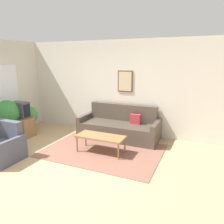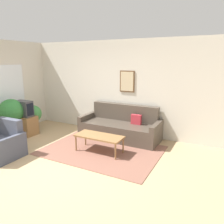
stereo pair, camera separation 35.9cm
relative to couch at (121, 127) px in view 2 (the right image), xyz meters
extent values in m
plane|color=tan|center=(-0.61, -2.16, -0.31)|extent=(16.00, 16.00, 0.00)
cube|color=brown|center=(-0.02, -1.02, -0.30)|extent=(2.76, 1.95, 0.01)
cube|color=beige|center=(-0.61, 0.46, 1.04)|extent=(8.00, 0.06, 2.70)
cube|color=brown|center=(0.00, 0.42, 1.24)|extent=(0.44, 0.03, 0.60)
cube|color=#CCB78E|center=(0.00, 0.40, 1.24)|extent=(0.38, 0.01, 0.54)
cube|color=beige|center=(-3.20, -0.96, 1.01)|extent=(0.02, 1.05, 1.45)
cube|color=white|center=(-3.19, -0.96, 1.01)|extent=(0.02, 0.97, 1.37)
cube|color=#4C4238|center=(0.00, -0.06, -0.09)|extent=(1.97, 0.90, 0.45)
cube|color=#4C4238|center=(0.00, 0.29, 0.37)|extent=(1.97, 0.20, 0.47)
cube|color=#4C4238|center=(-1.05, -0.06, -0.02)|extent=(0.12, 0.90, 0.59)
cube|color=#4C4238|center=(1.04, -0.06, -0.02)|extent=(0.12, 0.90, 0.59)
cube|color=#B22D38|center=(0.44, 0.05, 0.26)|extent=(0.28, 0.10, 0.28)
cube|color=olive|center=(-0.02, -1.12, 0.09)|extent=(1.14, 0.48, 0.04)
cylinder|color=olive|center=(-0.55, -1.33, -0.12)|extent=(0.04, 0.04, 0.38)
cylinder|color=olive|center=(0.51, -1.33, -0.12)|extent=(0.04, 0.04, 0.38)
cylinder|color=olive|center=(-0.55, -0.92, -0.12)|extent=(0.04, 0.04, 0.38)
cylinder|color=olive|center=(0.51, -0.92, -0.12)|extent=(0.04, 0.04, 0.38)
cube|color=olive|center=(-2.61, -1.02, -0.03)|extent=(0.66, 0.43, 0.55)
cube|color=#424247|center=(-2.61, -1.02, 0.47)|extent=(0.52, 0.28, 0.45)
cube|color=black|center=(-2.35, -1.02, 0.47)|extent=(0.01, 0.23, 0.35)
cube|color=#474C5B|center=(-1.85, -2.39, -0.09)|extent=(0.69, 0.76, 0.43)
cube|color=#474C5B|center=(-1.85, -2.09, 0.32)|extent=(0.69, 0.16, 0.40)
cube|color=#474C5B|center=(-1.46, -2.39, -0.03)|extent=(0.09, 0.76, 0.55)
cylinder|color=#935638|center=(-2.76, -1.32, -0.18)|extent=(0.21, 0.21, 0.26)
cylinder|color=#51381E|center=(-2.76, -1.32, 0.05)|extent=(0.04, 0.04, 0.20)
sphere|color=#337A38|center=(-2.76, -1.32, 0.44)|extent=(0.68, 0.68, 0.68)
cylinder|color=#383D42|center=(-2.65, -0.66, -0.23)|extent=(0.30, 0.30, 0.17)
cylinder|color=#51381E|center=(-2.65, -0.66, -0.06)|extent=(0.04, 0.04, 0.16)
sphere|color=#3D8442|center=(-2.65, -0.66, 0.23)|extent=(0.52, 0.52, 0.52)
camera|label=1|loc=(2.16, -5.43, 1.83)|focal=35.00mm
camera|label=2|loc=(2.48, -5.28, 1.83)|focal=35.00mm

